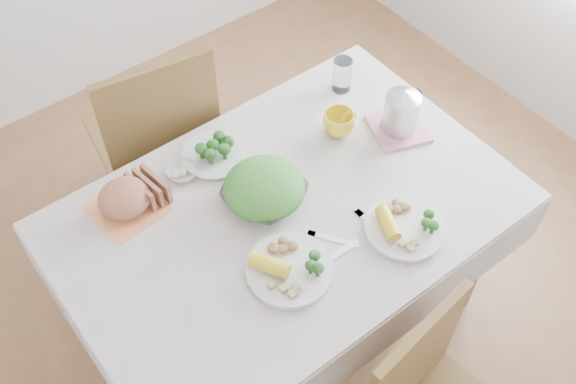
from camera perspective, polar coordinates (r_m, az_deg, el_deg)
floor at (r=2.89m, az=-0.07°, el=-10.65°), size 3.60×3.60×0.00m
dining_table at (r=2.56m, az=-0.08°, el=-6.71°), size 1.40×0.90×0.75m
tablecloth at (r=2.25m, az=-0.09°, el=-1.58°), size 1.50×1.00×0.01m
chair_far at (r=2.90m, az=-11.23°, el=4.19°), size 0.54×0.54×1.03m
salad_bowl at (r=2.24m, az=-2.01°, el=-0.18°), size 0.32×0.32×0.06m
dinner_plate_left at (r=2.10m, az=0.12°, el=-6.60°), size 0.31×0.31×0.02m
dinner_plate_right at (r=2.22m, az=9.83°, el=-3.01°), size 0.37×0.37×0.02m
broccoli_plate at (r=2.40m, az=-6.28°, el=3.08°), size 0.25×0.25×0.02m
napkin at (r=2.31m, az=-13.44°, el=-1.36°), size 0.23×0.23×0.00m
bread_loaf at (r=2.26m, az=-13.70°, el=-0.50°), size 0.19×0.18×0.11m
fruit_bowl at (r=2.35m, az=-8.99°, el=1.70°), size 0.14×0.14×0.03m
yellow_mug at (r=2.45m, az=4.32°, el=5.83°), size 0.15×0.15×0.09m
glass_tumbler at (r=2.60m, az=4.60°, el=9.79°), size 0.08×0.08×0.14m
pink_tray at (r=2.51m, az=9.32°, el=5.34°), size 0.25×0.25×0.02m
electric_kettle at (r=2.43m, az=9.67°, el=7.19°), size 0.14×0.14×0.18m
fork_left at (r=2.17m, az=3.83°, el=-3.97°), size 0.11×0.15×0.00m
fork_right at (r=2.21m, az=7.50°, el=-3.08°), size 0.03×0.20×0.00m
knife at (r=2.14m, az=3.89°, el=-5.45°), size 0.20×0.03×0.00m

